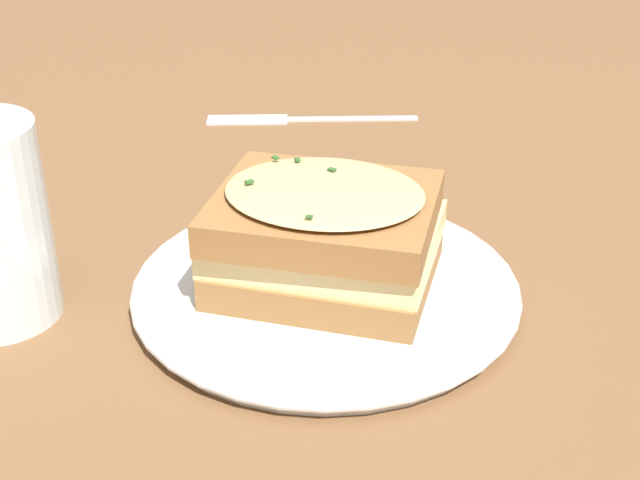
% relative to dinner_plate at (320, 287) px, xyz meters
% --- Properties ---
extents(ground_plane, '(2.40, 2.40, 0.00)m').
position_rel_dinner_plate_xyz_m(ground_plane, '(-0.00, 0.02, -0.01)').
color(ground_plane, brown).
extents(dinner_plate, '(0.23, 0.23, 0.01)m').
position_rel_dinner_plate_xyz_m(dinner_plate, '(0.00, 0.00, 0.00)').
color(dinner_plate, white).
rests_on(dinner_plate, ground_plane).
extents(sandwich, '(0.13, 0.12, 0.07)m').
position_rel_dinner_plate_xyz_m(sandwich, '(-0.00, 0.00, 0.04)').
color(sandwich, olive).
rests_on(sandwich, dinner_plate).
extents(fork, '(0.19, 0.06, 0.00)m').
position_rel_dinner_plate_xyz_m(fork, '(0.09, -0.29, -0.01)').
color(fork, silver).
rests_on(fork, ground_plane).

